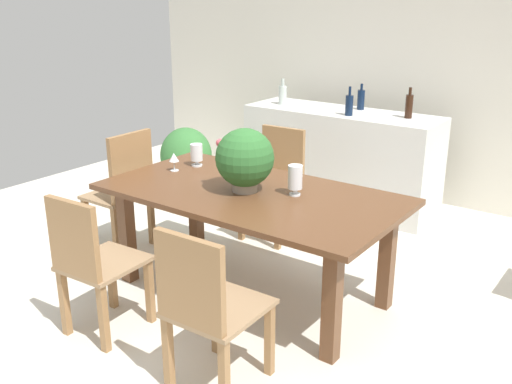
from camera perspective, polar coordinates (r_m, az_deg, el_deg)
ground_plane at (r=4.18m, az=-0.11°, el=-9.59°), size 7.04×7.04×0.00m
back_wall at (r=6.01m, az=14.99°, el=11.68°), size 6.40×0.10×2.60m
dining_table at (r=3.88m, az=-0.50°, el=-1.35°), size 2.00×1.07×0.75m
chair_near_right at (r=2.98m, az=-4.94°, el=-11.00°), size 0.46×0.49×0.93m
chair_far_left at (r=4.93m, az=2.06°, el=1.48°), size 0.46×0.46×0.93m
chair_near_left at (r=3.58m, az=-15.88°, el=-6.49°), size 0.44×0.48×0.91m
chair_head_end at (r=4.73m, az=-12.80°, el=0.58°), size 0.43×0.46×0.99m
flower_centerpiece at (r=3.78m, az=-1.12°, el=3.29°), size 0.39×0.39×0.42m
crystal_vase_left at (r=4.41m, az=-5.88°, el=3.81°), size 0.09×0.09×0.17m
crystal_vase_center_near at (r=3.74m, az=3.88°, el=1.38°), size 0.09×0.09×0.20m
wine_glass at (r=4.30m, az=-8.13°, el=3.33°), size 0.07×0.07×0.14m
kitchen_counter at (r=5.72m, az=8.25°, el=3.28°), size 1.89×0.61×0.94m
wine_bottle_dark at (r=5.40m, az=9.16°, el=8.48°), size 0.07×0.07×0.26m
wine_bottle_green at (r=5.70m, az=10.30°, el=8.97°), size 0.07×0.07×0.25m
wine_bottle_clear at (r=5.89m, az=2.64°, el=9.57°), size 0.08×0.08×0.26m
wine_bottle_amber at (r=5.39m, az=14.84°, el=8.21°), size 0.07×0.07×0.27m
potted_plant_floor at (r=6.03m, az=-6.89°, el=3.40°), size 0.53×0.53×0.70m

